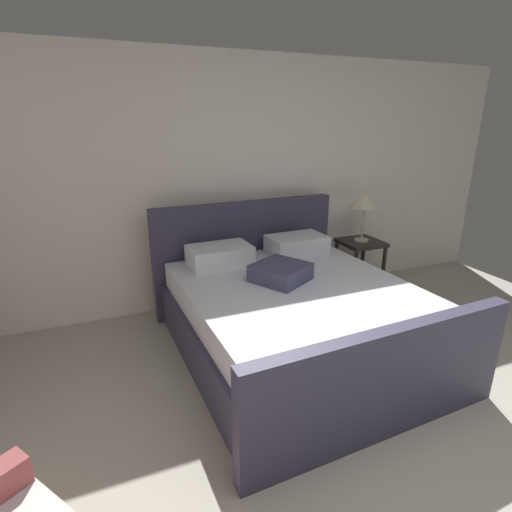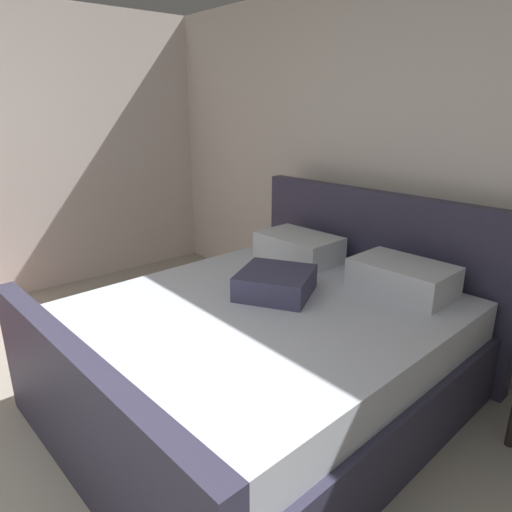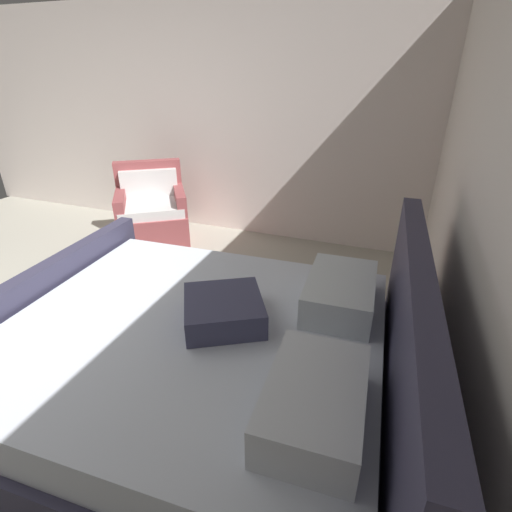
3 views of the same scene
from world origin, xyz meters
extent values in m
cube|color=silver|center=(-2.97, 0.00, 1.25)|extent=(0.12, 6.14, 2.51)
cube|color=#35334A|center=(-0.25, 1.77, 0.20)|extent=(1.89, 2.07, 0.40)
cube|color=#35334A|center=(-0.30, 2.81, 0.56)|extent=(1.92, 0.19, 1.12)
cube|color=#35334A|center=(-0.20, 0.73, 0.38)|extent=(1.92, 0.19, 0.75)
cube|color=silver|center=(-0.25, 1.77, 0.51)|extent=(1.81, 2.01, 0.22)
cube|color=silver|center=(-0.69, 2.46, 0.71)|extent=(0.58, 0.39, 0.18)
cube|color=silver|center=(0.12, 2.50, 0.71)|extent=(0.58, 0.39, 0.18)
cube|color=#3F3F5B|center=(-0.33, 1.91, 0.69)|extent=(0.55, 0.55, 0.14)
cube|color=#924446|center=(-2.14, 0.21, 0.21)|extent=(1.00, 1.00, 0.42)
cube|color=silver|center=(-2.14, 0.21, 0.47)|extent=(0.92, 0.92, 0.10)
cube|color=#924446|center=(-2.39, 0.03, 0.66)|extent=(0.51, 0.66, 0.48)
cube|color=silver|center=(-2.32, 0.08, 0.64)|extent=(0.43, 0.56, 0.36)
cube|color=#924446|center=(-1.96, -0.05, 0.53)|extent=(0.59, 0.45, 0.22)
cube|color=#924446|center=(-2.32, 0.46, 0.53)|extent=(0.59, 0.45, 0.22)
camera|label=1|loc=(-1.66, -0.83, 1.86)|focal=27.76mm
camera|label=2|loc=(1.48, 0.23, 1.67)|focal=32.35mm
camera|label=3|loc=(1.18, 2.66, 1.84)|focal=26.95mm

